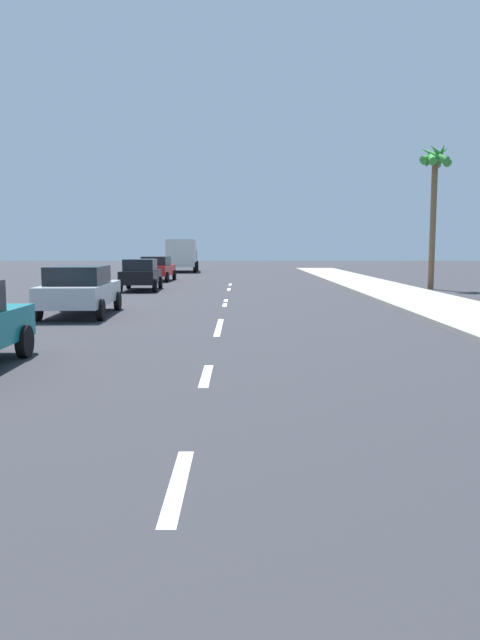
% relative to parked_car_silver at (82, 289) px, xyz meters
% --- Properties ---
extents(ground_plane, '(160.00, 160.00, 0.00)m').
position_rel_parked_car_silver_xyz_m(ground_plane, '(4.53, -2.10, -0.84)').
color(ground_plane, '#2D2D33').
extents(sidewalk_strip, '(3.60, 80.00, 0.14)m').
position_rel_parked_car_silver_xyz_m(sidewalk_strip, '(12.33, -0.10, -0.77)').
color(sidewalk_strip, '#9E998E').
rests_on(sidewalk_strip, ground).
extents(lane_stripe_2, '(0.16, 1.80, 0.01)m').
position_rel_parked_car_silver_xyz_m(lane_stripe_2, '(4.53, -13.91, -0.84)').
color(lane_stripe_2, white).
rests_on(lane_stripe_2, ground).
extents(lane_stripe_3, '(0.16, 1.80, 0.01)m').
position_rel_parked_car_silver_xyz_m(lane_stripe_3, '(4.53, -9.16, -0.84)').
color(lane_stripe_3, white).
rests_on(lane_stripe_3, ground).
extents(lane_stripe_4, '(0.16, 1.80, 0.01)m').
position_rel_parked_car_silver_xyz_m(lane_stripe_4, '(4.53, -3.75, -0.84)').
color(lane_stripe_4, white).
rests_on(lane_stripe_4, ground).
extents(lane_stripe_5, '(0.16, 1.80, 0.01)m').
position_rel_parked_car_silver_xyz_m(lane_stripe_5, '(4.53, -1.95, -0.84)').
color(lane_stripe_5, white).
rests_on(lane_stripe_5, ground).
extents(lane_stripe_6, '(0.16, 1.80, 0.01)m').
position_rel_parked_car_silver_xyz_m(lane_stripe_6, '(4.53, 3.68, -0.84)').
color(lane_stripe_6, white).
rests_on(lane_stripe_6, ground).
extents(lane_stripe_7, '(0.16, 1.80, 0.01)m').
position_rel_parked_car_silver_xyz_m(lane_stripe_7, '(4.53, 5.01, -0.84)').
color(lane_stripe_7, white).
rests_on(lane_stripe_7, ground).
extents(lane_stripe_8, '(0.16, 1.80, 0.01)m').
position_rel_parked_car_silver_xyz_m(lane_stripe_8, '(4.53, 11.95, -0.84)').
color(lane_stripe_8, white).
rests_on(lane_stripe_8, ground).
extents(lane_stripe_9, '(0.16, 1.80, 0.01)m').
position_rel_parked_car_silver_xyz_m(lane_stripe_9, '(4.53, 15.94, -0.84)').
color(lane_stripe_9, white).
rests_on(lane_stripe_9, ground).
extents(parked_car_silver, '(2.15, 4.47, 1.57)m').
position_rel_parked_car_silver_xyz_m(parked_car_silver, '(0.00, 0.00, 0.00)').
color(parked_car_silver, '#B7BABF').
rests_on(parked_car_silver, ground).
extents(parked_car_black, '(1.95, 4.02, 1.57)m').
position_rel_parked_car_silver_xyz_m(parked_car_black, '(0.13, 11.17, -0.00)').
color(parked_car_black, black).
rests_on(parked_car_black, ground).
extents(parked_car_red, '(2.12, 4.28, 1.57)m').
position_rel_parked_car_silver_xyz_m(parked_car_red, '(-0.23, 19.70, -0.00)').
color(parked_car_red, red).
rests_on(parked_car_red, ground).
extents(delivery_truck, '(2.84, 6.32, 2.80)m').
position_rel_parked_car_silver_xyz_m(delivery_truck, '(0.02, 34.12, 0.66)').
color(delivery_truck, '#23478C').
rests_on(delivery_truck, ground).
extents(palm_tree_distant, '(1.89, 1.78, 7.41)m').
position_rel_parked_car_silver_xyz_m(palm_tree_distant, '(14.93, 11.99, 5.06)').
color(palm_tree_distant, brown).
rests_on(palm_tree_distant, ground).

